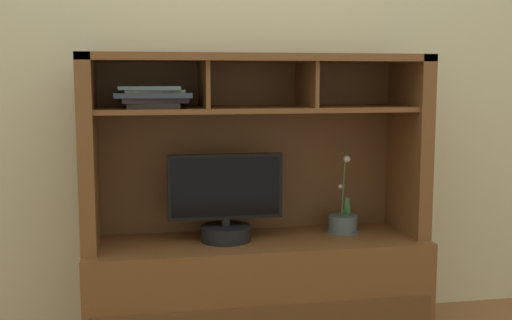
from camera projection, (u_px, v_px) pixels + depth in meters
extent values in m
cube|color=beige|center=(244.00, 16.00, 2.89)|extent=(6.00, 0.02, 2.80)
cube|color=brown|center=(256.00, 289.00, 2.77)|extent=(1.42, 0.49, 0.45)
cube|color=brown|center=(88.00, 151.00, 2.57)|extent=(0.06, 0.38, 0.77)
cube|color=brown|center=(408.00, 145.00, 2.82)|extent=(0.06, 0.38, 0.77)
cube|color=#57361C|center=(248.00, 147.00, 2.87)|extent=(1.36, 0.02, 0.74)
cube|color=brown|center=(256.00, 58.00, 2.65)|extent=(1.42, 0.38, 0.03)
cube|color=brown|center=(256.00, 109.00, 2.67)|extent=(1.30, 0.34, 0.02)
cube|color=brown|center=(204.00, 84.00, 2.62)|extent=(0.02, 0.32, 0.18)
cube|color=brown|center=(307.00, 84.00, 2.70)|extent=(0.02, 0.32, 0.18)
cylinder|color=black|center=(226.00, 233.00, 2.69)|extent=(0.21, 0.21, 0.06)
cylinder|color=black|center=(226.00, 222.00, 2.69)|extent=(0.04, 0.04, 0.03)
cube|color=black|center=(225.00, 187.00, 2.67)|extent=(0.48, 0.03, 0.27)
cube|color=black|center=(226.00, 187.00, 2.65)|extent=(0.45, 0.00, 0.24)
cylinder|color=#475253|center=(343.00, 224.00, 2.84)|extent=(0.13, 0.13, 0.08)
cylinder|color=#475253|center=(343.00, 231.00, 2.84)|extent=(0.15, 0.15, 0.01)
cylinder|color=#4C6B38|center=(343.00, 187.00, 2.82)|extent=(0.01, 0.02, 0.25)
sphere|color=silver|center=(341.00, 186.00, 2.84)|extent=(0.02, 0.02, 0.02)
sphere|color=silver|center=(347.00, 159.00, 2.80)|extent=(0.03, 0.03, 0.03)
ellipsoid|color=#40834B|center=(348.00, 209.00, 2.82)|extent=(0.06, 0.08, 0.12)
ellipsoid|color=#40834B|center=(346.00, 208.00, 2.84)|extent=(0.04, 0.04, 0.10)
cube|color=#3C3438|center=(155.00, 105.00, 2.57)|extent=(0.22, 0.19, 0.02)
cube|color=#3E303F|center=(153.00, 100.00, 2.58)|extent=(0.27, 0.20, 0.02)
cube|color=#2B3647|center=(154.00, 95.00, 2.56)|extent=(0.31, 0.24, 0.02)
cube|color=gray|center=(155.00, 91.00, 2.56)|extent=(0.24, 0.18, 0.01)
cube|color=slate|center=(152.00, 88.00, 2.57)|extent=(0.26, 0.26, 0.01)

